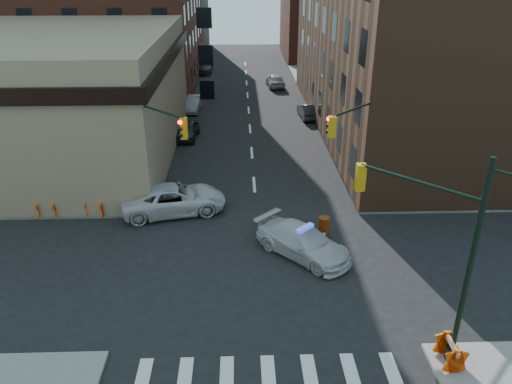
{
  "coord_description": "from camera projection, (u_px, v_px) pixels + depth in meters",
  "views": [
    {
      "loc": [
        -0.9,
        -20.21,
        13.61
      ],
      "look_at": [
        -0.08,
        4.13,
        2.2
      ],
      "focal_mm": 35.0,
      "sensor_mm": 36.0,
      "label": 1
    }
  ],
  "objects": [
    {
      "name": "pedestrian_b",
      "position": [
        91.0,
        199.0,
        28.8
      ],
      "size": [
        0.88,
        0.71,
        1.73
      ],
      "primitive_type": "imported",
      "rotation": [
        0.0,
        0.0,
        -0.06
      ],
      "color": "black",
      "rests_on": "sidewalk_nw"
    },
    {
      "name": "parked_car_efar",
      "position": [
        275.0,
        80.0,
        58.13
      ],
      "size": [
        2.17,
        4.67,
        1.55
      ],
      "primitive_type": "imported",
      "rotation": [
        0.0,
        0.0,
        3.22
      ],
      "color": "#999DA2",
      "rests_on": "ground"
    },
    {
      "name": "sidewalk_nw",
      "position": [
        32.0,
        99.0,
        53.0
      ],
      "size": [
        34.0,
        54.5,
        0.15
      ],
      "primitive_type": "cube",
      "color": "gray",
      "rests_on": "ground"
    },
    {
      "name": "barricade_se_a",
      "position": [
        450.0,
        352.0,
        18.14
      ],
      "size": [
        0.65,
        1.29,
        0.97
      ],
      "primitive_type": null,
      "rotation": [
        0.0,
        0.0,
        1.57
      ],
      "color": "orange",
      "rests_on": "sidewalk_se"
    },
    {
      "name": "filler_ne",
      "position": [
        338.0,
        15.0,
        74.47
      ],
      "size": [
        16.0,
        16.0,
        12.0
      ],
      "primitive_type": "cube",
      "color": "brown",
      "rests_on": "ground"
    },
    {
      "name": "tree_ne_near",
      "position": [
        329.0,
        79.0,
        46.38
      ],
      "size": [
        3.0,
        3.0,
        4.85
      ],
      "color": "black",
      "rests_on": "sidewalk_ne"
    },
    {
      "name": "ground",
      "position": [
        260.0,
        269.0,
        24.09
      ],
      "size": [
        140.0,
        140.0,
        0.0
      ],
      "primitive_type": "plane",
      "color": "black",
      "rests_on": "ground"
    },
    {
      "name": "signal_pole_nw",
      "position": [
        148.0,
        148.0,
        26.9
      ],
      "size": [
        3.58,
        3.67,
        8.0
      ],
      "rotation": [
        0.0,
        0.0,
        -0.79
      ],
      "color": "black",
      "rests_on": "sidewalk_nw"
    },
    {
      "name": "barricade_nw_a",
      "position": [
        96.0,
        208.0,
        28.71
      ],
      "size": [
        1.29,
        0.79,
        0.9
      ],
      "primitive_type": null,
      "rotation": [
        0.0,
        0.0,
        -0.17
      ],
      "color": "#C65809",
      "rests_on": "sidewalk_nw"
    },
    {
      "name": "pedestrian_c",
      "position": [
        100.0,
        179.0,
        31.31
      ],
      "size": [
        1.14,
        1.02,
        1.86
      ],
      "primitive_type": "imported",
      "rotation": [
        0.0,
        0.0,
        0.64
      ],
      "color": "#212632",
      "rests_on": "sidewalk_nw"
    },
    {
      "name": "signal_pole_se",
      "position": [
        441.0,
        244.0,
        17.32
      ],
      "size": [
        5.4,
        5.27,
        8.0
      ],
      "rotation": [
        0.0,
        0.0,
        2.36
      ],
      "color": "black",
      "rests_on": "sidewalk_se"
    },
    {
      "name": "signal_pole_ne",
      "position": [
        363.0,
        146.0,
        27.28
      ],
      "size": [
        3.67,
        3.58,
        8.0
      ],
      "rotation": [
        0.0,
        0.0,
        -2.36
      ],
      "color": "black",
      "rests_on": "sidewalk_ne"
    },
    {
      "name": "barrel_road",
      "position": [
        324.0,
        226.0,
        26.93
      ],
      "size": [
        0.75,
        0.75,
        1.03
      ],
      "primitive_type": "cylinder",
      "rotation": [
        0.0,
        0.0,
        -0.39
      ],
      "color": "#DB630A",
      "rests_on": "ground"
    },
    {
      "name": "barricade_nw_b",
      "position": [
        48.0,
        208.0,
        28.62
      ],
      "size": [
        1.24,
        0.63,
        0.93
      ],
      "primitive_type": null,
      "rotation": [
        0.0,
        0.0,
        -0.01
      ],
      "color": "#C76109",
      "rests_on": "sidewalk_nw"
    },
    {
      "name": "parked_car_wnear",
      "position": [
        187.0,
        130.0,
        41.41
      ],
      "size": [
        1.99,
        4.23,
        1.4
      ],
      "primitive_type": "imported",
      "rotation": [
        0.0,
        0.0,
        -0.08
      ],
      "color": "black",
      "rests_on": "ground"
    },
    {
      "name": "bank_building",
      "position": [
        20.0,
        96.0,
        36.6
      ],
      "size": [
        22.0,
        22.0,
        9.0
      ],
      "primitive_type": "cube",
      "color": "#8C7C5C",
      "rests_on": "ground"
    },
    {
      "name": "police_car",
      "position": [
        303.0,
        242.0,
        24.94
      ],
      "size": [
        5.16,
        5.25,
        1.52
      ],
      "primitive_type": "imported",
      "rotation": [
        0.0,
        0.0,
        0.77
      ],
      "color": "silver",
      "rests_on": "ground"
    },
    {
      "name": "parked_car_wfar",
      "position": [
        193.0,
        103.0,
        48.94
      ],
      "size": [
        1.85,
        4.53,
        1.46
      ],
      "primitive_type": "imported",
      "rotation": [
        0.0,
        0.0,
        -0.07
      ],
      "color": "gray",
      "rests_on": "ground"
    },
    {
      "name": "commercial_row_ne",
      "position": [
        404.0,
        46.0,
        41.89
      ],
      "size": [
        14.0,
        34.0,
        14.0
      ],
      "primitive_type": "cube",
      "color": "#543421",
      "rests_on": "ground"
    },
    {
      "name": "parked_car_enear",
      "position": [
        308.0,
        111.0,
        46.77
      ],
      "size": [
        1.72,
        4.16,
        1.34
      ],
      "primitive_type": "imported",
      "rotation": [
        0.0,
        0.0,
        3.22
      ],
      "color": "black",
      "rests_on": "ground"
    },
    {
      "name": "pickup",
      "position": [
        174.0,
        199.0,
        29.2
      ],
      "size": [
        6.55,
        4.1,
        1.69
      ],
      "primitive_type": "imported",
      "rotation": [
        0.0,
        0.0,
        1.8
      ],
      "color": "silver",
      "rests_on": "ground"
    },
    {
      "name": "tree_ne_far",
      "position": [
        317.0,
        63.0,
        53.62
      ],
      "size": [
        3.0,
        3.0,
        4.85
      ],
      "color": "black",
      "rests_on": "sidewalk_ne"
    },
    {
      "name": "barrel_bank",
      "position": [
        163.0,
        202.0,
        29.5
      ],
      "size": [
        0.67,
        0.67,
        1.09
      ],
      "primitive_type": "cylinder",
      "rotation": [
        0.0,
        0.0,
        -0.11
      ],
      "color": "#EA500B",
      "rests_on": "ground"
    },
    {
      "name": "sidewalk_ne",
      "position": [
        458.0,
        96.0,
        54.41
      ],
      "size": [
        34.0,
        54.5,
        0.15
      ],
      "primitive_type": "cube",
      "color": "gray",
      "rests_on": "ground"
    },
    {
      "name": "parked_car_wdeep",
      "position": [
        204.0,
        66.0,
        65.51
      ],
      "size": [
        2.31,
        5.45,
        1.57
      ],
      "primitive_type": "imported",
      "rotation": [
        0.0,
        0.0,
        -0.02
      ],
      "color": "black",
      "rests_on": "ground"
    },
    {
      "name": "pedestrian_a",
      "position": [
        124.0,
        200.0,
        28.89
      ],
      "size": [
        0.61,
        0.42,
        1.6
      ],
      "primitive_type": "imported",
      "rotation": [
        0.0,
        0.0,
        0.07
      ],
      "color": "black",
      "rests_on": "sidewalk_nw"
    }
  ]
}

